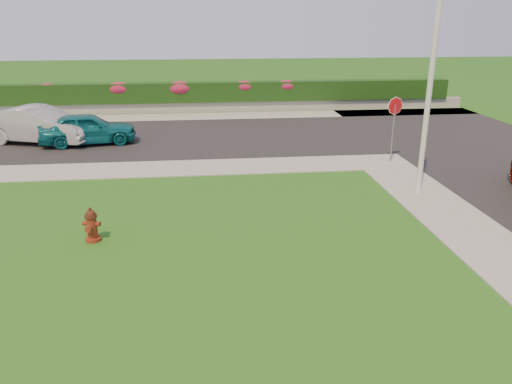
{
  "coord_description": "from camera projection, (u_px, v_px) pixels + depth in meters",
  "views": [
    {
      "loc": [
        0.25,
        -8.62,
        5.21
      ],
      "look_at": [
        1.6,
        3.59,
        0.9
      ],
      "focal_mm": 35.0,
      "sensor_mm": 36.0,
      "label": 1
    }
  ],
  "objects": [
    {
      "name": "sedan_teal",
      "position": [
        88.0,
        129.0,
        21.33
      ],
      "size": [
        4.19,
        2.27,
        1.35
      ],
      "primitive_type": "imported",
      "rotation": [
        0.0,
        0.0,
        1.75
      ],
      "color": "#0D5E69",
      "rests_on": "street_far"
    },
    {
      "name": "sedan_silver",
      "position": [
        39.0,
        125.0,
        21.5
      ],
      "size": [
        5.04,
        3.08,
        1.57
      ],
      "primitive_type": "imported",
      "rotation": [
        0.0,
        0.0,
        1.25
      ],
      "color": "#ACAEB4",
      "rests_on": "street_far"
    },
    {
      "name": "flower_clump_b",
      "position": [
        47.0,
        88.0,
        27.66
      ],
      "size": [
        1.04,
        0.67,
        0.52
      ],
      "primitive_type": "ellipsoid",
      "color": "#B61F58",
      "rests_on": "hedge"
    },
    {
      "name": "utility_pole",
      "position": [
        429.0,
        91.0,
        14.53
      ],
      "size": [
        0.16,
        0.16,
        6.39
      ],
      "primitive_type": "cylinder",
      "color": "silver",
      "rests_on": "ground"
    },
    {
      "name": "fire_hydrant",
      "position": [
        92.0,
        225.0,
        12.16
      ],
      "size": [
        0.45,
        0.43,
        0.87
      ],
      "rotation": [
        0.0,
        0.0,
        -0.25
      ],
      "color": "#571A0D",
      "rests_on": "ground"
    },
    {
      "name": "stop_sign",
      "position": [
        395.0,
        114.0,
        18.43
      ],
      "size": [
        0.65,
        0.23,
        2.47
      ],
      "rotation": [
        0.0,
        0.0,
        -0.07
      ],
      "color": "slate",
      "rests_on": "ground"
    },
    {
      "name": "hedge",
      "position": [
        178.0,
        92.0,
        28.62
      ],
      "size": [
        32.0,
        0.9,
        1.1
      ],
      "primitive_type": "cube",
      "color": "black",
      "rests_on": "retaining_wall"
    },
    {
      "name": "flower_clump_c",
      "position": [
        119.0,
        89.0,
        28.09
      ],
      "size": [
        1.42,
        0.91,
        0.71
      ],
      "primitive_type": "ellipsoid",
      "color": "#B61F58",
      "rests_on": "hedge"
    },
    {
      "name": "flower_clump_e",
      "position": [
        244.0,
        86.0,
        28.83
      ],
      "size": [
        1.3,
        0.84,
        0.65
      ],
      "primitive_type": "ellipsoid",
      "color": "#B61F58",
      "rests_on": "hedge"
    },
    {
      "name": "street_far",
      "position": [
        85.0,
        140.0,
        22.39
      ],
      "size": [
        26.0,
        8.0,
        0.04
      ],
      "primitive_type": "cube",
      "color": "black",
      "rests_on": "ground"
    },
    {
      "name": "retaining_wall",
      "position": [
        179.0,
        107.0,
        28.81
      ],
      "size": [
        34.0,
        0.4,
        0.6
      ],
      "primitive_type": "cube",
      "color": "gray",
      "rests_on": "ground"
    },
    {
      "name": "sidewalk_beyond",
      "position": [
        178.0,
        117.0,
        27.49
      ],
      "size": [
        34.0,
        2.0,
        0.04
      ],
      "primitive_type": "cube",
      "color": "gray",
      "rests_on": "ground"
    },
    {
      "name": "sidewalk_far",
      "position": [
        25.0,
        173.0,
        17.59
      ],
      "size": [
        24.0,
        2.0,
        0.04
      ],
      "primitive_type": "cube",
      "color": "gray",
      "rests_on": "ground"
    },
    {
      "name": "curb_corner",
      "position": [
        381.0,
        162.0,
        18.95
      ],
      "size": [
        2.0,
        2.0,
        0.04
      ],
      "primitive_type": "cube",
      "color": "gray",
      "rests_on": "ground"
    },
    {
      "name": "flower_clump_f",
      "position": [
        287.0,
        86.0,
        29.08
      ],
      "size": [
        1.29,
        0.83,
        0.65
      ],
      "primitive_type": "ellipsoid",
      "color": "#B61F58",
      "rests_on": "hedge"
    },
    {
      "name": "ground",
      "position": [
        195.0,
        298.0,
        9.78
      ],
      "size": [
        120.0,
        120.0,
        0.0
      ],
      "primitive_type": "plane",
      "color": "black",
      "rests_on": "ground"
    },
    {
      "name": "flower_clump_d",
      "position": [
        180.0,
        88.0,
        28.45
      ],
      "size": [
        1.54,
        0.99,
        0.77
      ],
      "primitive_type": "ellipsoid",
      "color": "#B61F58",
      "rests_on": "hedge"
    }
  ]
}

